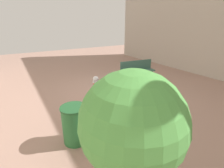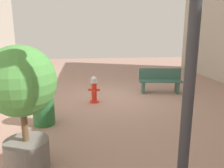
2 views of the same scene
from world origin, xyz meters
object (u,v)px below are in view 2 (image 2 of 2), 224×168
object	(u,v)px
fire_hydrant	(94,89)
bench_near	(160,80)
trash_bin	(44,108)
planter_tree	(22,94)

from	to	relation	value
fire_hydrant	bench_near	distance (m)	2.80
bench_near	trash_bin	world-z (taller)	bench_near
bench_near	planter_tree	xyz separation A→B (m)	(4.00, 4.65, 0.90)
fire_hydrant	bench_near	size ratio (longest dim) A/B	0.53
bench_near	trash_bin	bearing A→B (deg)	33.26
planter_tree	trash_bin	size ratio (longest dim) A/B	2.45
planter_tree	trash_bin	world-z (taller)	planter_tree
fire_hydrant	trash_bin	size ratio (longest dim) A/B	1.00
fire_hydrant	bench_near	bearing A→B (deg)	-160.37
fire_hydrant	bench_near	xyz separation A→B (m)	(-2.64, -0.94, 0.04)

